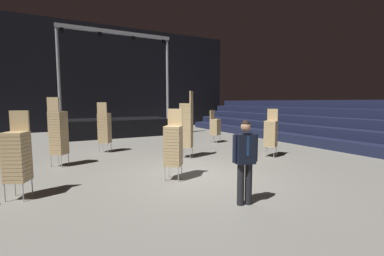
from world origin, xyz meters
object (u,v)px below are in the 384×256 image
chair_stack_mid_left (187,125)px  chair_stack_mid_centre (271,133)px  chair_stack_mid_right (58,132)px  chair_stack_rear_left (104,127)px  stage_riser (115,126)px  chair_stack_front_left (173,145)px  man_with_tie (245,157)px  chair_stack_rear_right (215,126)px  chair_stack_front_right (17,155)px

chair_stack_mid_left → chair_stack_mid_centre: 3.32m
chair_stack_mid_right → chair_stack_rear_left: bearing=83.4°
stage_riser → chair_stack_mid_left: stage_riser is taller
chair_stack_front_left → chair_stack_mid_centre: size_ratio=1.05×
man_with_tie → chair_stack_mid_left: (1.11, 4.79, 0.26)m
stage_riser → chair_stack_mid_right: stage_riser is taller
stage_riser → chair_stack_rear_right: (4.02, -5.39, 0.22)m
chair_stack_front_right → chair_stack_rear_left: bearing=-95.7°
man_with_tie → chair_stack_mid_centre: (4.08, 3.34, -0.07)m
man_with_tie → chair_stack_mid_left: bearing=-90.2°
chair_stack_rear_left → chair_stack_rear_right: bearing=33.6°
man_with_tie → chair_stack_front_right: chair_stack_front_right is taller
chair_stack_mid_right → chair_stack_mid_centre: chair_stack_mid_right is taller
chair_stack_mid_centre → chair_stack_rear_left: chair_stack_rear_left is taller
chair_stack_front_right → chair_stack_mid_centre: chair_stack_front_right is taller
chair_stack_mid_left → chair_stack_rear_right: size_ratio=1.50×
stage_riser → chair_stack_front_right: (-4.38, -10.15, 0.34)m
man_with_tie → chair_stack_mid_right: chair_stack_mid_right is taller
stage_riser → chair_stack_front_right: stage_riser is taller
chair_stack_front_left → chair_stack_front_right: (-3.64, 0.32, 0.00)m
chair_stack_mid_left → man_with_tie: bearing=-151.1°
chair_stack_mid_centre → chair_stack_rear_right: chair_stack_mid_centre is taller
chair_stack_front_left → chair_stack_mid_left: chair_stack_mid_left is taller
chair_stack_mid_centre → chair_stack_rear_left: bearing=22.8°
chair_stack_rear_left → stage_riser: bearing=106.9°
chair_stack_mid_centre → chair_stack_mid_right: bearing=42.3°
chair_stack_rear_left → chair_stack_front_right: bearing=-86.2°
chair_stack_front_left → man_with_tie: bearing=143.3°
man_with_tie → chair_stack_front_right: 4.98m
chair_stack_front_right → chair_stack_front_left: bearing=-160.9°
chair_stack_mid_left → chair_stack_rear_right: chair_stack_mid_left is taller
chair_stack_front_left → chair_stack_rear_left: 5.18m
chair_stack_front_left → chair_stack_mid_right: bearing=-10.2°
chair_stack_mid_centre → chair_stack_rear_right: (0.12, 4.10, -0.08)m
chair_stack_mid_right → chair_stack_rear_right: size_ratio=1.35×
man_with_tie → chair_stack_rear_right: (4.20, 7.45, -0.16)m
chair_stack_front_left → chair_stack_rear_right: (4.75, 5.09, -0.13)m
chair_stack_front_right → chair_stack_rear_left: chair_stack_rear_left is taller
man_with_tie → chair_stack_mid_left: chair_stack_mid_left is taller
chair_stack_mid_left → stage_riser: bearing=48.6°
stage_riser → chair_stack_front_left: bearing=-94.0°
chair_stack_front_right → chair_stack_mid_left: (5.31, 2.10, 0.29)m
chair_stack_mid_centre → man_with_tie: bearing=98.8°
stage_riser → chair_stack_mid_centre: stage_riser is taller
stage_riser → chair_stack_front_left: stage_riser is taller
man_with_tie → chair_stack_front_right: (-4.20, 2.68, -0.03)m
chair_stack_front_left → chair_stack_rear_right: chair_stack_front_left is taller
chair_stack_mid_right → chair_stack_front_right: bearing=-69.5°
stage_riser → chair_stack_mid_right: 8.02m
chair_stack_mid_left → chair_stack_mid_right: chair_stack_mid_left is taller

